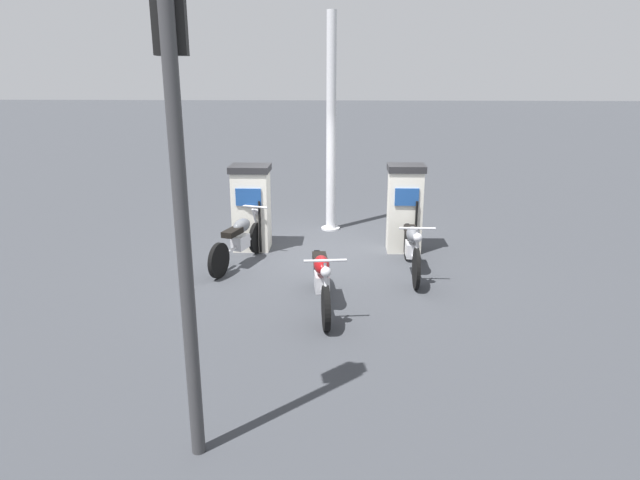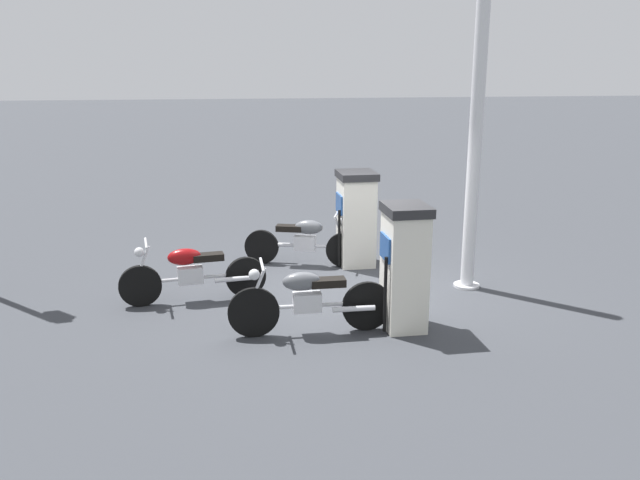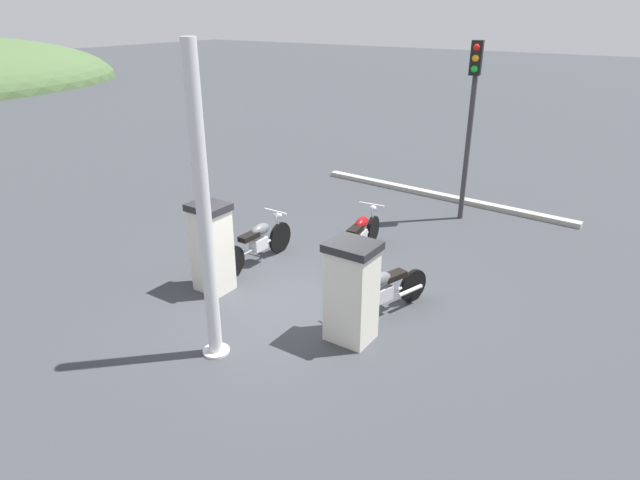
% 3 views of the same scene
% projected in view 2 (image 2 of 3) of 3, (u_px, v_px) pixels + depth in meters
% --- Properties ---
extents(ground_plane, '(120.00, 120.00, 0.00)m').
position_uv_depth(ground_plane, '(343.00, 293.00, 9.94)').
color(ground_plane, '#383A3F').
extents(fuel_pump_near, '(0.67, 0.74, 1.62)m').
position_uv_depth(fuel_pump_near, '(356.00, 218.00, 11.19)').
color(fuel_pump_near, silver).
rests_on(fuel_pump_near, ground).
extents(fuel_pump_far, '(0.59, 0.68, 1.65)m').
position_uv_depth(fuel_pump_far, '(404.00, 266.00, 8.43)').
color(fuel_pump_far, silver).
rests_on(fuel_pump_far, ground).
extents(motorcycle_near_pump, '(1.94, 0.84, 0.93)m').
position_uv_depth(motorcycle_near_pump, '(304.00, 240.00, 11.22)').
color(motorcycle_near_pump, black).
rests_on(motorcycle_near_pump, ground).
extents(motorcycle_far_pump, '(2.12, 0.56, 0.97)m').
position_uv_depth(motorcycle_far_pump, '(308.00, 298.00, 8.32)').
color(motorcycle_far_pump, black).
rests_on(motorcycle_far_pump, ground).
extents(motorcycle_extra, '(2.11, 0.56, 0.94)m').
position_uv_depth(motorcycle_extra, '(192.00, 272.00, 9.48)').
color(motorcycle_extra, black).
rests_on(motorcycle_extra, ground).
extents(canopy_support_pole, '(0.40, 0.40, 4.43)m').
position_uv_depth(canopy_support_pole, '(475.00, 149.00, 9.68)').
color(canopy_support_pole, silver).
rests_on(canopy_support_pole, ground).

